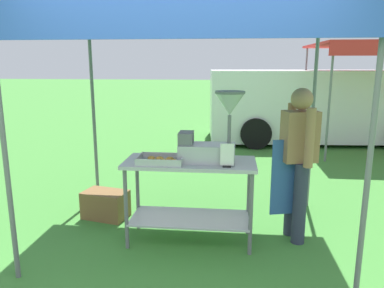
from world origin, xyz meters
name	(u,v)px	position (x,y,z in m)	size (l,w,h in m)	color
ground_plane	(212,146)	(0.00, 6.00, 0.00)	(70.00, 70.00, 0.00)	#3D7F33
stall_canopy	(191,25)	(0.01, 1.42, 2.21)	(3.06, 2.21, 2.29)	slate
donut_cart	(190,183)	(0.01, 1.32, 0.63)	(1.33, 0.57, 0.87)	#B7B7BC
donut_tray	(161,161)	(-0.28, 1.21, 0.90)	(0.45, 0.30, 0.07)	#B7B7BC
donut_fryer	(214,134)	(0.24, 1.31, 1.16)	(0.65, 0.29, 0.71)	#B7B7BC
menu_sign	(227,157)	(0.38, 1.13, 0.97)	(0.13, 0.05, 0.23)	black
vendor	(298,157)	(1.11, 1.49, 0.90)	(0.47, 0.54, 1.61)	#2D3347
supply_crate	(106,204)	(-1.08, 1.81, 0.17)	(0.58, 0.43, 0.33)	brown
van_white	(317,105)	(2.46, 6.85, 0.88)	(5.26, 2.39, 1.69)	white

